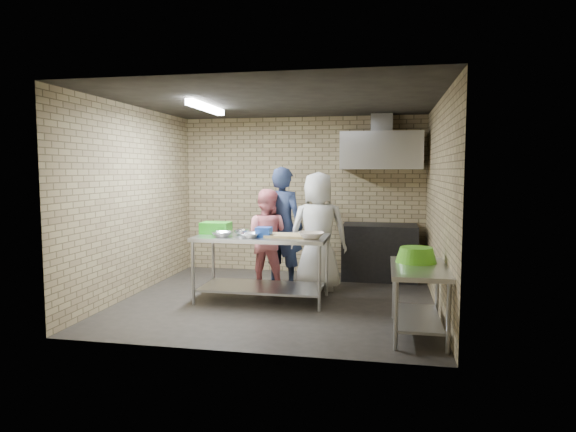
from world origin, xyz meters
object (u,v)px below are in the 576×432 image
(woman_pink, at_px, (266,239))
(woman_white, at_px, (318,231))
(green_basin, at_px, (416,255))
(man_navy, at_px, (283,227))
(side_counter, at_px, (418,300))
(blue_tub, at_px, (264,232))
(green_crate, at_px, (216,228))
(stove, at_px, (380,252))
(prep_table, at_px, (262,268))
(bottle_green, at_px, (409,156))

(woman_pink, relative_size, woman_white, 0.85)
(green_basin, height_order, woman_pink, woman_pink)
(man_navy, xyz_separation_m, woman_white, (0.58, -0.17, -0.04))
(woman_pink, bearing_deg, woman_white, -177.45)
(side_counter, xyz_separation_m, blue_tub, (-1.97, 0.97, 0.58))
(green_crate, xyz_separation_m, woman_pink, (0.58, 0.61, -0.22))
(man_navy, bearing_deg, stove, -136.27)
(side_counter, relative_size, green_basin, 2.61)
(green_crate, relative_size, green_basin, 0.86)
(green_crate, distance_m, woman_white, 1.51)
(prep_table, xyz_separation_m, woman_white, (0.68, 0.73, 0.43))
(prep_table, relative_size, side_counter, 1.49)
(side_counter, xyz_separation_m, stove, (-0.45, 2.75, 0.08))
(green_crate, relative_size, woman_pink, 0.26)
(bottle_green, xyz_separation_m, woman_pink, (-2.14, -1.19, -1.26))
(prep_table, relative_size, woman_pink, 1.19)
(man_navy, relative_size, woman_pink, 1.22)
(woman_pink, distance_m, woman_white, 0.81)
(woman_pink, xyz_separation_m, woman_white, (0.80, -0.00, 0.13))
(woman_pink, bearing_deg, green_crate, 49.60)
(woman_white, bearing_deg, woman_pink, -7.89)
(green_basin, relative_size, bottle_green, 3.07)
(side_counter, distance_m, stove, 2.79)
(stove, xyz_separation_m, man_navy, (-1.47, -0.78, 0.47))
(man_navy, bearing_deg, bottle_green, -136.25)
(blue_tub, relative_size, woman_white, 0.11)
(prep_table, xyz_separation_m, green_crate, (-0.70, 0.12, 0.53))
(bottle_green, xyz_separation_m, man_navy, (-1.92, -1.02, -1.10))
(prep_table, height_order, side_counter, prep_table)
(green_crate, bearing_deg, woman_pink, 46.70)
(man_navy, distance_m, woman_pink, 0.33)
(green_crate, bearing_deg, bottle_green, 33.49)
(stove, distance_m, woman_pink, 1.96)
(stove, height_order, woman_white, woman_white)
(green_crate, distance_m, man_navy, 1.12)
(bottle_green, bearing_deg, stove, -151.93)
(side_counter, xyz_separation_m, bottle_green, (0.00, 2.99, 1.64))
(prep_table, relative_size, green_crate, 4.50)
(green_basin, bearing_deg, man_navy, 137.77)
(woman_white, bearing_deg, side_counter, 119.12)
(green_crate, distance_m, woman_pink, 0.87)
(blue_tub, bearing_deg, prep_table, 116.57)
(green_crate, relative_size, man_navy, 0.22)
(blue_tub, xyz_separation_m, woman_white, (0.63, 0.83, -0.08))
(stove, bearing_deg, side_counter, -80.71)
(bottle_green, relative_size, man_navy, 0.08)
(green_crate, height_order, woman_pink, woman_pink)
(prep_table, relative_size, man_navy, 0.97)
(woman_white, bearing_deg, man_navy, -24.10)
(bottle_green, distance_m, woman_white, 2.12)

